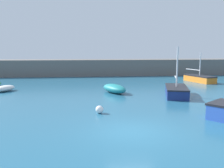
{
  "coord_description": "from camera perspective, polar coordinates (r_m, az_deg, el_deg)",
  "views": [
    {
      "loc": [
        -2.21,
        -11.86,
        4.09
      ],
      "look_at": [
        0.05,
        10.54,
        0.93
      ],
      "focal_mm": 40.0,
      "sensor_mm": 36.0,
      "label": 1
    }
  ],
  "objects": [
    {
      "name": "ground_plane",
      "position": [
        12.77,
        4.62,
        -11.18
      ],
      "size": [
        120.0,
        120.0,
        0.2
      ],
      "primitive_type": "cube",
      "color": "#235B7A"
    },
    {
      "name": "harbor_breakwater",
      "position": [
        39.29,
        -2.53,
        3.82
      ],
      "size": [
        44.03,
        3.98,
        2.47
      ],
      "primitive_type": "cube",
      "color": "#66605B",
      "rests_on": "ground_plane"
    },
    {
      "name": "dinghy_near_pier",
      "position": [
        26.43,
        -23.28,
        -0.92
      ],
      "size": [
        2.13,
        2.45,
        0.58
      ],
      "rotation": [
        0.0,
        0.0,
        1.02
      ],
      "color": "white",
      "rests_on": "ground_plane"
    },
    {
      "name": "sailboat_short_mast",
      "position": [
        33.04,
        19.35,
        1.2
      ],
      "size": [
        2.72,
        4.89,
        3.63
      ],
      "rotation": [
        0.0,
        0.0,
        4.98
      ],
      "color": "orange",
      "rests_on": "ground_plane"
    },
    {
      "name": "open_tender_yellow",
      "position": [
        23.47,
        0.54,
        -1.03
      ],
      "size": [
        2.66,
        3.62,
        0.81
      ],
      "rotation": [
        0.0,
        0.0,
        5.15
      ],
      "color": "teal",
      "rests_on": "ground_plane"
    },
    {
      "name": "sailboat_twin_hulled",
      "position": [
        22.5,
        14.49,
        -1.56
      ],
      "size": [
        2.86,
        4.66,
        4.28
      ],
      "rotation": [
        0.0,
        0.0,
        4.44
      ],
      "color": "navy",
      "rests_on": "ground_plane"
    },
    {
      "name": "mooring_buoy_white",
      "position": [
        16.06,
        -2.88,
        -5.85
      ],
      "size": [
        0.5,
        0.5,
        0.5
      ],
      "primitive_type": "sphere",
      "color": "white",
      "rests_on": "ground_plane"
    }
  ]
}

